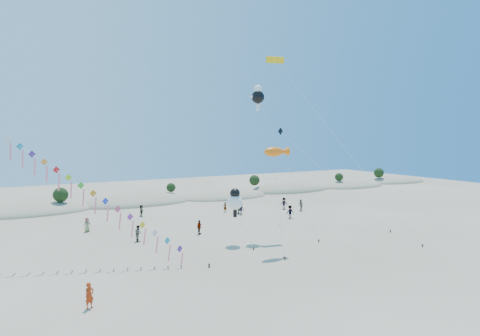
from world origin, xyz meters
name	(u,v)px	position (x,y,z in m)	size (l,w,h in m)	color
ground	(304,296)	(0.00, 0.00, 0.00)	(160.00, 160.00, 0.00)	gray
dune_ridge	(144,202)	(1.06, 45.14, 0.11)	(145.30, 11.49, 5.57)	gray
kite_train	(40,160)	(-15.69, 17.21, 9.18)	(23.54, 15.64, 18.06)	#3F2D1E
fish_kite	(276,152)	(4.97, 10.96, 9.71)	(2.73, 3.96, 10.22)	#3F2D1E
cartoon_kite_low	(235,200)	(2.35, 14.73, 4.57)	(1.57, 3.97, 5.85)	#3F2D1E
cartoon_kite_high	(258,96)	(6.96, 17.73, 15.86)	(4.44, 7.77, 17.09)	#3F2D1E
parafoil_kite	(278,64)	(9.87, 18.01, 19.78)	(9.91, 14.61, 20.65)	#3F2D1E
dark_kite	(309,157)	(15.88, 19.53, 8.52)	(7.14, 13.40, 12.45)	#3F2D1E
flyer_foreground	(89,296)	(-13.56, 5.22, 0.87)	(0.63, 0.42, 1.74)	#AF2F0E
beachgoers	(228,212)	(7.73, 26.69, 0.85)	(31.03, 14.73, 1.78)	slate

